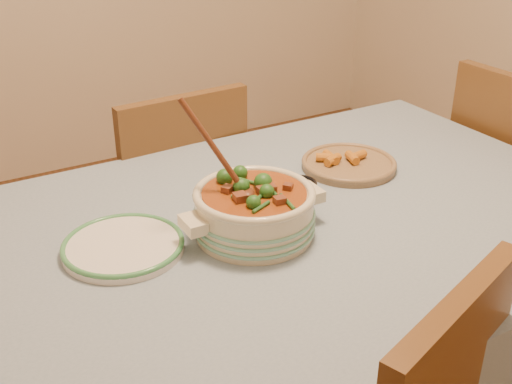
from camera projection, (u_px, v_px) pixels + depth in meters
dining_table at (283, 255)px, 1.55m from camera, size 1.68×1.08×0.76m
stew_casserole at (254, 207)px, 1.43m from camera, size 0.34×0.28×0.32m
white_plate at (123, 246)px, 1.39m from camera, size 0.30×0.30×0.02m
condiment_bowl at (299, 189)px, 1.60m from camera, size 0.09×0.09×0.05m
fried_plate at (349, 162)px, 1.77m from camera, size 0.26×0.26×0.04m
chair_far at (174, 200)px, 2.13m from camera, size 0.44×0.44×0.90m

